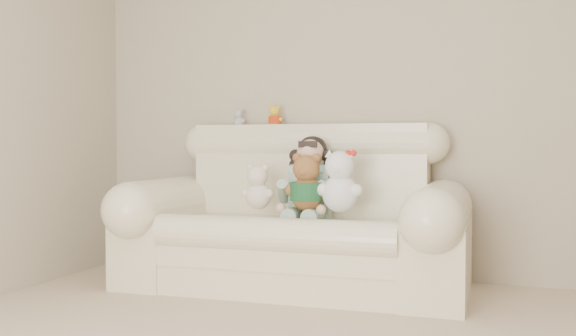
{
  "coord_description": "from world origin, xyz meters",
  "views": [
    {
      "loc": [
        0.53,
        -1.8,
        0.89
      ],
      "look_at": [
        -0.67,
        1.9,
        0.75
      ],
      "focal_mm": 40.4,
      "sensor_mm": 36.0,
      "label": 1
    }
  ],
  "objects_px": {
    "sofa": "(293,205)",
    "cream_teddy": "(258,182)",
    "seated_child": "(311,177)",
    "white_cat": "(340,175)",
    "brown_teddy": "(307,177)"
  },
  "relations": [
    {
      "from": "sofa",
      "to": "cream_teddy",
      "type": "distance_m",
      "value": 0.26
    },
    {
      "from": "seated_child",
      "to": "white_cat",
      "type": "distance_m",
      "value": 0.31
    },
    {
      "from": "seated_child",
      "to": "sofa",
      "type": "bearing_deg",
      "value": -141.21
    },
    {
      "from": "seated_child",
      "to": "cream_teddy",
      "type": "bearing_deg",
      "value": -146.58
    },
    {
      "from": "sofa",
      "to": "cream_teddy",
      "type": "height_order",
      "value": "sofa"
    },
    {
      "from": "seated_child",
      "to": "brown_teddy",
      "type": "bearing_deg",
      "value": -83.64
    },
    {
      "from": "brown_teddy",
      "to": "cream_teddy",
      "type": "distance_m",
      "value": 0.31
    },
    {
      "from": "white_cat",
      "to": "cream_teddy",
      "type": "xyz_separation_m",
      "value": [
        -0.51,
        0.0,
        -0.05
      ]
    },
    {
      "from": "sofa",
      "to": "white_cat",
      "type": "relative_size",
      "value": 4.87
    },
    {
      "from": "brown_teddy",
      "to": "white_cat",
      "type": "height_order",
      "value": "white_cat"
    },
    {
      "from": "seated_child",
      "to": "white_cat",
      "type": "bearing_deg",
      "value": -43.33
    },
    {
      "from": "sofa",
      "to": "seated_child",
      "type": "relative_size",
      "value": 3.92
    },
    {
      "from": "seated_child",
      "to": "brown_teddy",
      "type": "xyz_separation_m",
      "value": [
        0.03,
        -0.19,
        0.01
      ]
    },
    {
      "from": "brown_teddy",
      "to": "white_cat",
      "type": "xyz_separation_m",
      "value": [
        0.2,
        -0.01,
        0.02
      ]
    },
    {
      "from": "seated_child",
      "to": "cream_teddy",
      "type": "relative_size",
      "value": 1.66
    }
  ]
}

